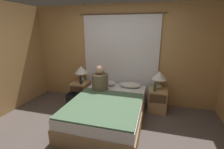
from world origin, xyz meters
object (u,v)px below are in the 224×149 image
bed (108,110)px  nightstand_left (81,92)px  pillow_right (130,85)px  pillow_left (106,83)px  lamp_left (81,71)px  lamp_right (159,77)px  beer_bottle_on_left_stand (81,81)px  beer_bottle_on_right_stand (155,87)px  person_left_in_bed (100,80)px  nightstand_right (157,100)px  backpack_on_floor (74,100)px

bed → nightstand_left: nightstand_left is taller
nightstand_left → pillow_right: bearing=3.6°
bed → pillow_right: bearing=69.3°
pillow_left → lamp_left: bearing=-179.9°
lamp_right → beer_bottle_on_left_stand: lamp_right is taller
bed → lamp_right: bearing=39.8°
nightstand_left → lamp_right: bearing=2.3°
pillow_right → beer_bottle_on_left_stand: beer_bottle_on_left_stand is taller
beer_bottle_on_right_stand → pillow_left: bearing=170.7°
nightstand_left → pillow_left: pillow_left is taller
beer_bottle_on_right_stand → pillow_right: bearing=161.4°
lamp_right → person_left_in_bed: bearing=-164.3°
beer_bottle_on_left_stand → beer_bottle_on_right_stand: beer_bottle_on_right_stand is taller
pillow_left → beer_bottle_on_left_stand: bearing=-161.5°
beer_bottle_on_left_stand → beer_bottle_on_right_stand: 1.85m
lamp_left → beer_bottle_on_left_stand: bearing=-69.2°
nightstand_right → backpack_on_floor: 2.03m
nightstand_right → pillow_left: (-1.32, 0.08, 0.29)m
person_left_in_bed → backpack_on_floor: 0.84m
nightstand_left → pillow_right: pillow_right is taller
pillow_left → pillow_right: same height
bed → beer_bottle_on_left_stand: bearing=145.6°
lamp_left → backpack_on_floor: bearing=-86.8°
bed → lamp_right: 1.43m
nightstand_left → beer_bottle_on_right_stand: size_ratio=2.25×
backpack_on_floor → pillow_left: bearing=39.7°
person_left_in_bed → pillow_left: bearing=87.5°
beer_bottle_on_left_stand → beer_bottle_on_right_stand: (1.85, 0.00, 0.00)m
nightstand_left → nightstand_right: size_ratio=1.00×
beer_bottle_on_left_stand → backpack_on_floor: 0.53m
bed → beer_bottle_on_left_stand: beer_bottle_on_left_stand is taller
backpack_on_floor → beer_bottle_on_left_stand: bearing=82.2°
nightstand_left → lamp_right: (2.00, 0.08, 0.57)m
backpack_on_floor → nightstand_right: bearing=13.2°
bed → beer_bottle_on_right_stand: (0.92, 0.63, 0.38)m
nightstand_right → pillow_right: bearing=173.1°
nightstand_right → beer_bottle_on_right_stand: (-0.08, -0.12, 0.36)m
pillow_right → backpack_on_floor: bearing=-157.0°
beer_bottle_on_left_stand → pillow_left: bearing=18.5°
bed → backpack_on_floor: bearing=163.3°
lamp_left → pillow_right: size_ratio=0.80×
pillow_left → lamp_right: bearing=-0.0°
bed → lamp_left: lamp_left is taller
bed → nightstand_left: size_ratio=3.84×
person_left_in_bed → beer_bottle_on_left_stand: bearing=163.8°
nightstand_right → lamp_right: size_ratio=1.27×
nightstand_left → lamp_left: bearing=90.0°
lamp_left → beer_bottle_on_right_stand: lamp_left is taller
nightstand_right → backpack_on_floor: bearing=-166.8°
person_left_in_bed → bed: bearing=-54.2°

